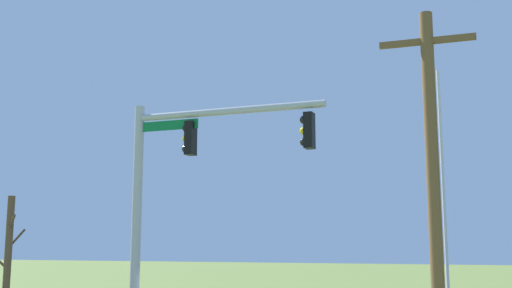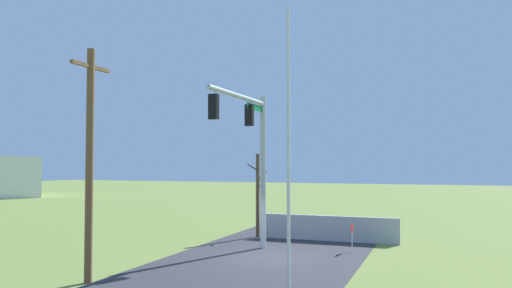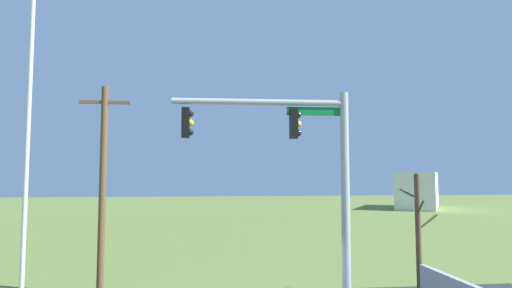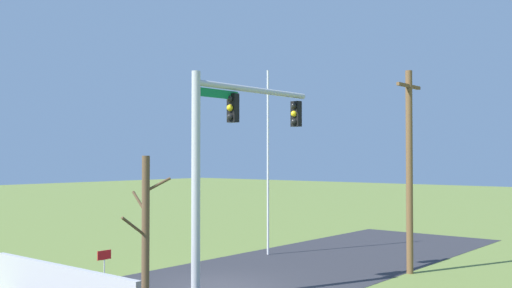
{
  "view_description": "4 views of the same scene",
  "coord_description": "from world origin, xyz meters",
  "px_view_note": "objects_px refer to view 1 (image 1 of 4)",
  "views": [
    {
      "loc": [
        -6.97,
        16.62,
        3.2
      ],
      "look_at": [
        -1.69,
        1.15,
        5.82
      ],
      "focal_mm": 43.28,
      "sensor_mm": 36.0,
      "label": 1
    },
    {
      "loc": [
        -19.83,
        -6.83,
        3.95
      ],
      "look_at": [
        -0.57,
        0.29,
        4.79
      ],
      "focal_mm": 34.35,
      "sensor_mm": 36.0,
      "label": 2
    },
    {
      "loc": [
        -2.43,
        -12.47,
        4.43
      ],
      "look_at": [
        -0.88,
        1.04,
        5.46
      ],
      "focal_mm": 29.63,
      "sensor_mm": 36.0,
      "label": 3
    },
    {
      "loc": [
        14.96,
        13.96,
        4.44
      ],
      "look_at": [
        -1.58,
        0.36,
        4.96
      ],
      "focal_mm": 41.25,
      "sensor_mm": 36.0,
      "label": 4
    }
  ],
  "objects_px": {
    "signal_mast": "(180,182)",
    "bare_tree": "(7,275)",
    "utility_pole": "(434,197)",
    "flagpole": "(444,207)"
  },
  "relations": [
    {
      "from": "signal_mast",
      "to": "bare_tree",
      "type": "distance_m",
      "value": 5.44
    },
    {
      "from": "utility_pole",
      "to": "bare_tree",
      "type": "height_order",
      "value": "utility_pole"
    },
    {
      "from": "utility_pole",
      "to": "flagpole",
      "type": "bearing_deg",
      "value": -89.63
    },
    {
      "from": "utility_pole",
      "to": "bare_tree",
      "type": "xyz_separation_m",
      "value": [
        11.6,
        -1.78,
        -1.77
      ]
    },
    {
      "from": "utility_pole",
      "to": "bare_tree",
      "type": "relative_size",
      "value": 1.74
    },
    {
      "from": "signal_mast",
      "to": "bare_tree",
      "type": "bearing_deg",
      "value": 16.95
    },
    {
      "from": "signal_mast",
      "to": "flagpole",
      "type": "relative_size",
      "value": 0.84
    },
    {
      "from": "utility_pole",
      "to": "bare_tree",
      "type": "distance_m",
      "value": 11.87
    },
    {
      "from": "flagpole",
      "to": "bare_tree",
      "type": "height_order",
      "value": "flagpole"
    },
    {
      "from": "flagpole",
      "to": "utility_pole",
      "type": "relative_size",
      "value": 1.08
    }
  ]
}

